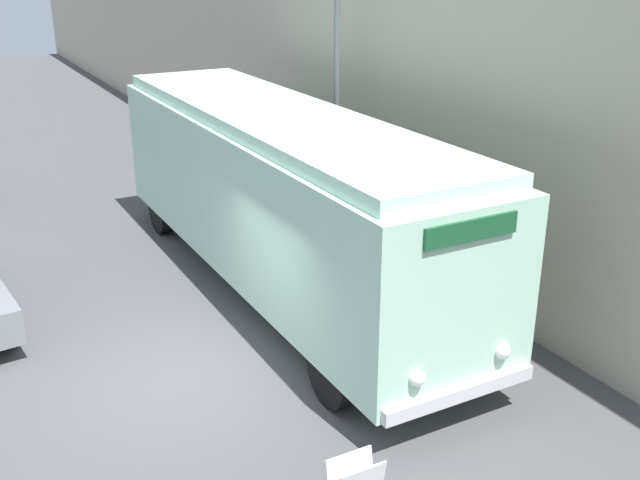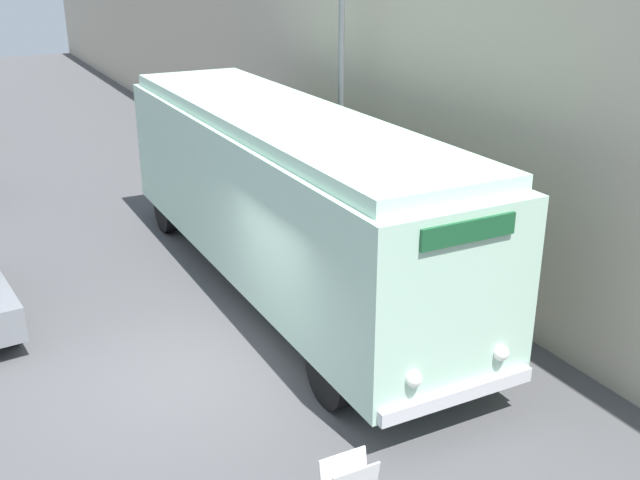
% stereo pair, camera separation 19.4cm
% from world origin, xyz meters
% --- Properties ---
extents(ground_plane, '(80.00, 80.00, 0.00)m').
position_xyz_m(ground_plane, '(0.00, 0.00, 0.00)').
color(ground_plane, '#4C4C4F').
extents(building_wall_right, '(0.30, 60.00, 7.81)m').
position_xyz_m(building_wall_right, '(5.73, 10.00, 3.91)').
color(building_wall_right, '#B2A893').
rests_on(building_wall_right, ground_plane).
extents(vintage_bus, '(2.53, 10.87, 3.41)m').
position_xyz_m(vintage_bus, '(2.84, 2.32, 1.93)').
color(vintage_bus, black).
rests_on(vintage_bus, ground_plane).
extents(streetlamp, '(0.36, 0.36, 6.82)m').
position_xyz_m(streetlamp, '(4.86, 3.75, 4.38)').
color(streetlamp, '#595E60').
rests_on(streetlamp, ground_plane).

